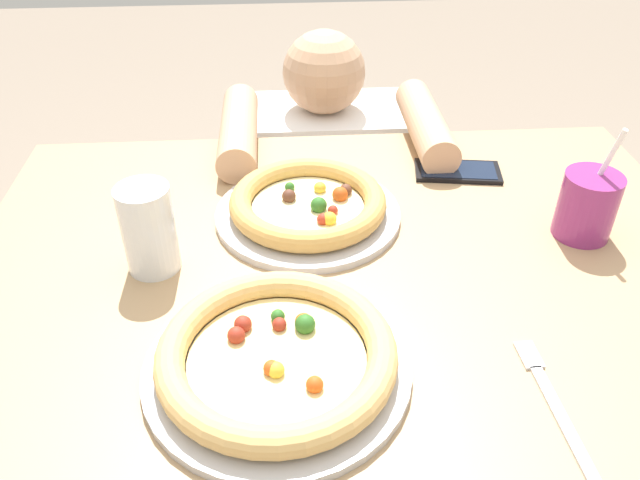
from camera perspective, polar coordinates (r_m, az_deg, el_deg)
dining_table at (r=1.00m, az=2.52°, el=-8.10°), size 1.12×0.85×0.75m
pizza_near at (r=0.76m, az=-3.87°, el=-10.46°), size 0.32×0.32×0.05m
pizza_far at (r=1.01m, az=-1.06°, el=3.07°), size 0.30×0.30×0.05m
drink_cup_colored at (r=1.04m, az=22.84°, el=2.88°), size 0.09×0.09×0.18m
water_cup_clear at (r=0.91m, az=-15.14°, el=1.04°), size 0.07×0.07×0.13m
fork at (r=0.79m, az=20.04°, el=-13.22°), size 0.03×0.20×0.00m
cell_phone at (r=1.17m, az=12.23°, el=6.05°), size 0.16×0.09×0.01m
diner_seated at (r=1.61m, az=0.33°, el=1.13°), size 0.43×0.53×0.89m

